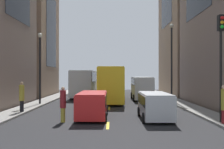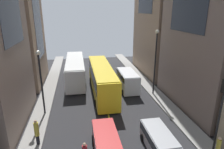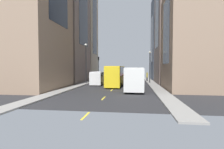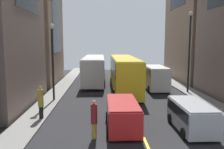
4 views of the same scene
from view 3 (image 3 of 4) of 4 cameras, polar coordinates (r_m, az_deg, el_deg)
ground_plane at (r=33.09m, az=1.55°, el=-3.52°), size 39.61×39.61×0.00m
sidewalk_west at (r=33.09m, az=13.55°, el=-3.46°), size 1.80×44.00×0.15m
sidewalk_east at (r=34.49m, az=-9.94°, el=-3.19°), size 1.80×44.00×0.15m
lane_stripe_0 at (r=53.96m, az=3.88°, el=-1.23°), size 0.16×2.00×0.01m
lane_stripe_1 at (r=46.99m, az=3.33°, el=-1.77°), size 0.16×2.00×0.01m
lane_stripe_2 at (r=40.03m, az=2.60°, el=-2.49°), size 0.16×2.00×0.01m
lane_stripe_3 at (r=33.09m, az=1.55°, el=-3.51°), size 0.16×2.00×0.01m
lane_stripe_4 at (r=26.19m, az=-0.05°, el=-5.08°), size 0.16×2.00×0.01m
lane_stripe_5 at (r=19.35m, az=-2.81°, el=-7.74°), size 0.16×2.00×0.01m
lane_stripe_6 at (r=12.69m, az=-8.64°, el=-13.19°), size 0.16×2.00×0.01m
building_west_0 at (r=50.66m, az=16.84°, el=11.03°), size 6.91×8.16×22.21m
building_west_1 at (r=41.80m, az=19.50°, el=21.04°), size 6.93×10.15×33.74m
building_west_2 at (r=28.76m, az=23.97°, el=12.86°), size 6.71×9.51×17.47m
building_east_0 at (r=52.72m, az=-9.28°, el=16.12°), size 6.66×8.95×31.89m
building_east_1 at (r=43.81m, az=-14.77°, el=22.30°), size 8.16×11.69×36.77m
city_bus_white at (r=27.61m, az=7.25°, el=-0.54°), size 2.80×11.99×3.35m
streetcar_yellow at (r=32.96m, az=1.36°, el=0.15°), size 2.70×12.54×3.59m
delivery_van_white at (r=33.44m, az=-4.64°, el=-0.87°), size 2.25×5.05×2.58m
car_silver_0 at (r=45.35m, az=-0.56°, el=-0.67°), size 1.89×4.04×1.67m
car_red_1 at (r=44.49m, az=4.45°, el=-0.73°), size 1.95×4.40×1.68m
pedestrian_crossing_near at (r=42.79m, az=11.38°, el=-0.48°), size 0.36×0.36×2.17m
pedestrian_waiting_curb at (r=48.03m, az=-4.22°, el=-0.15°), size 0.29×0.29×2.11m
pedestrian_crossing_mid at (r=45.86m, az=6.60°, el=-0.48°), size 0.35×0.35×2.11m
traffic_light_near_corner at (r=47.56m, az=-4.40°, el=3.52°), size 0.32×0.44×6.07m
streetlamp_near at (r=37.65m, az=12.24°, el=3.58°), size 0.44×0.44×6.60m
streetlamp_far at (r=36.08m, az=-8.48°, el=4.89°), size 0.44×0.44×8.05m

